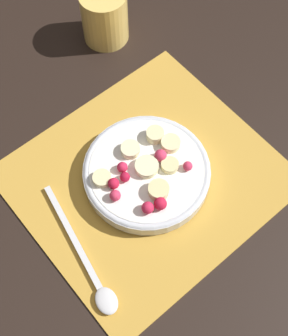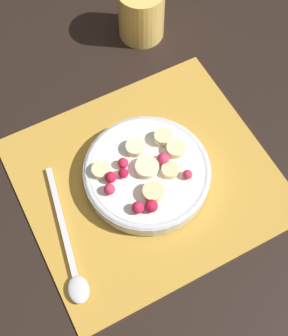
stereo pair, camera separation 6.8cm
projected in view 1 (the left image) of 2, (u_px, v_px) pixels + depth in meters
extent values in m
plane|color=black|center=(147.00, 178.00, 0.73)|extent=(3.00, 3.00, 0.00)
cube|color=gold|center=(147.00, 177.00, 0.73)|extent=(0.38, 0.34, 0.01)
cylinder|color=silver|center=(144.00, 174.00, 0.71)|extent=(0.19, 0.19, 0.02)
torus|color=silver|center=(144.00, 172.00, 0.71)|extent=(0.19, 0.19, 0.01)
cylinder|color=white|center=(144.00, 171.00, 0.70)|extent=(0.17, 0.17, 0.00)
cylinder|color=beige|center=(170.00, 165.00, 0.70)|extent=(0.04, 0.04, 0.01)
cylinder|color=#F4EAB7|center=(131.00, 149.00, 0.71)|extent=(0.03, 0.03, 0.01)
cylinder|color=beige|center=(171.00, 143.00, 0.72)|extent=(0.04, 0.04, 0.01)
cylinder|color=beige|center=(159.00, 190.00, 0.68)|extent=(0.04, 0.04, 0.01)
cylinder|color=#F4EAB7|center=(148.00, 170.00, 0.70)|extent=(0.04, 0.04, 0.01)
cylinder|color=beige|center=(155.00, 135.00, 0.72)|extent=(0.04, 0.04, 0.01)
cylinder|color=beige|center=(102.00, 178.00, 0.69)|extent=(0.03, 0.03, 0.01)
sphere|color=#D12347|center=(148.00, 208.00, 0.66)|extent=(0.02, 0.02, 0.02)
sphere|color=red|center=(114.00, 183.00, 0.68)|extent=(0.02, 0.02, 0.02)
sphere|color=#B21433|center=(125.00, 177.00, 0.69)|extent=(0.02, 0.02, 0.02)
sphere|color=#DB3356|center=(188.00, 166.00, 0.70)|extent=(0.01, 0.01, 0.01)
sphere|color=#D12347|center=(122.00, 167.00, 0.69)|extent=(0.02, 0.02, 0.02)
sphere|color=#DB3356|center=(159.00, 154.00, 0.70)|extent=(0.02, 0.02, 0.02)
sphere|color=#DB3356|center=(115.00, 195.00, 0.67)|extent=(0.02, 0.02, 0.02)
sphere|color=red|center=(160.00, 204.00, 0.67)|extent=(0.02, 0.02, 0.02)
cube|color=silver|center=(72.00, 236.00, 0.68)|extent=(0.04, 0.18, 0.00)
ellipsoid|color=silver|center=(107.00, 301.00, 0.64)|extent=(0.04, 0.04, 0.01)
cylinder|color=#F4CC66|center=(105.00, 16.00, 0.82)|extent=(0.08, 0.08, 0.10)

